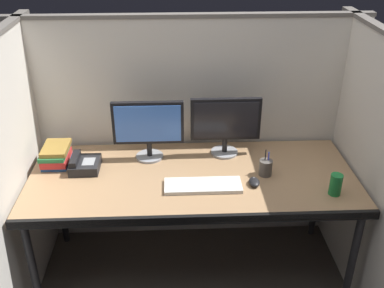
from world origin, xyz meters
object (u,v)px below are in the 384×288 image
Objects in this scene: monitor_right at (226,123)px; computer_mouse at (254,182)px; soda_can at (336,185)px; keyboard_main at (203,186)px; desk_phone at (84,164)px; desk at (192,183)px; book_stack at (56,155)px; pen_cup at (266,167)px; monitor_left at (148,126)px.

monitor_right is 4.48× the size of computer_mouse.
computer_mouse is at bearing 165.17° from soda_can.
keyboard_main is 4.48× the size of computer_mouse.
monitor_right is at bearing 10.34° from desk_phone.
desk is 8.42× the size of book_stack.
computer_mouse reaches higher than keyboard_main.
keyboard_main is at bearing -113.02° from monitor_right.
monitor_right is 0.44m from computer_mouse.
soda_can is 0.40m from pen_cup.
desk_phone is 1.07m from pen_cup.
pen_cup is at bearing -5.84° from desk_phone.
keyboard_main is 0.73m from desk_phone.
monitor_left is at bearing 17.96° from desk_phone.
desk_phone reaches higher than keyboard_main.
desk_phone is 1.56× the size of soda_can.
keyboard_main is at bearing -48.39° from monitor_left.
pen_cup is (1.06, -0.11, 0.02)m from desk_phone.
computer_mouse is at bearing -16.58° from desk.
book_stack is (-0.18, 0.07, 0.02)m from desk_phone.
monitor_right is at bearing 138.94° from soda_can.
desk is 0.44m from monitor_left.
soda_can is at bearing -14.83° from computer_mouse.
pen_cup reaches higher than desk_phone.
pen_cup is at bearing -18.88° from monitor_left.
soda_can is (0.76, -0.21, 0.11)m from desk.
monitor_left is 1.91× the size of book_stack.
soda_can is (0.55, -0.48, -0.15)m from monitor_right.
keyboard_main reaches higher than desk.
desk is 0.14m from keyboard_main.
monitor_right reaches higher than pen_cup.
keyboard_main is at bearing 172.20° from soda_can.
monitor_right is 0.46m from keyboard_main.
desk_phone is (-0.64, 0.11, 0.08)m from desk.
desk is at bearing 163.42° from computer_mouse.
desk is 15.57× the size of soda_can.
keyboard_main is at bearing -18.96° from book_stack.
monitor_left is at bearing 5.06° from book_stack.
soda_can reaches higher than book_stack.
desk is 4.42× the size of keyboard_main.
monitor_right reaches higher than keyboard_main.
desk_phone is at bearing 174.16° from pen_cup.
desk is at bearing -42.20° from monitor_left.
desk_phone is at bearing -162.04° from monitor_left.
book_stack is 1.26m from pen_cup.
desk is 4.42× the size of monitor_right.
desk_phone is at bearing 170.35° from desk.
soda_can is 0.77× the size of pen_cup.
monitor_left is 0.51m from keyboard_main.
computer_mouse is 0.79× the size of soda_can.
desk_phone is 1.21× the size of pen_cup.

